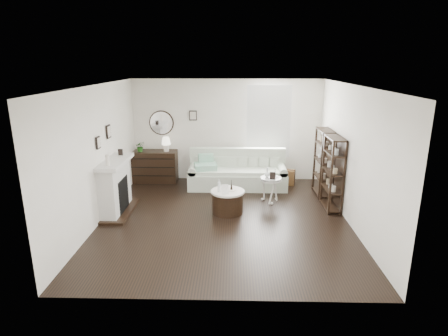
{
  "coord_description": "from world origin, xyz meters",
  "views": [
    {
      "loc": [
        0.18,
        -7.14,
        3.13
      ],
      "look_at": [
        -0.03,
        0.8,
        0.86
      ],
      "focal_mm": 30.0,
      "sensor_mm": 36.0,
      "label": 1
    }
  ],
  "objects_px": {
    "sofa": "(237,175)",
    "dresser": "(154,166)",
    "drum_table": "(228,202)",
    "pedestal_table": "(271,180)"
  },
  "relations": [
    {
      "from": "sofa",
      "to": "drum_table",
      "type": "height_order",
      "value": "sofa"
    },
    {
      "from": "sofa",
      "to": "dresser",
      "type": "height_order",
      "value": "sofa"
    },
    {
      "from": "sofa",
      "to": "drum_table",
      "type": "bearing_deg",
      "value": -97.19
    },
    {
      "from": "sofa",
      "to": "drum_table",
      "type": "distance_m",
      "value": 1.77
    },
    {
      "from": "dresser",
      "to": "pedestal_table",
      "type": "distance_m",
      "value": 3.35
    },
    {
      "from": "dresser",
      "to": "pedestal_table",
      "type": "bearing_deg",
      "value": -26.18
    },
    {
      "from": "sofa",
      "to": "dresser",
      "type": "relative_size",
      "value": 1.98
    },
    {
      "from": "sofa",
      "to": "dresser",
      "type": "bearing_deg",
      "value": 170.09
    },
    {
      "from": "sofa",
      "to": "pedestal_table",
      "type": "bearing_deg",
      "value": -55.24
    },
    {
      "from": "sofa",
      "to": "drum_table",
      "type": "xyz_separation_m",
      "value": [
        -0.22,
        -1.76,
        -0.07
      ]
    }
  ]
}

